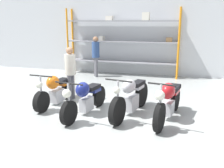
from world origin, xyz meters
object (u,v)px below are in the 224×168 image
(person_near_rack, at_px, (70,69))
(motorcycle_red, at_px, (168,100))
(shelving_rack, at_px, (122,40))
(motorcycle_silver, at_px, (131,97))
(person_browsing, at_px, (96,53))
(motorcycle_orange, at_px, (56,90))
(motorcycle_blue, at_px, (85,98))

(person_near_rack, bearing_deg, motorcycle_red, 167.91)
(shelving_rack, distance_m, motorcycle_red, 5.51)
(motorcycle_silver, bearing_deg, person_browsing, -137.78)
(motorcycle_silver, distance_m, person_browsing, 4.75)
(shelving_rack, bearing_deg, motorcycle_orange, -100.53)
(motorcycle_orange, bearing_deg, person_near_rack, 165.40)
(motorcycle_red, xyz_separation_m, person_near_rack, (-2.96, 0.91, 0.43))
(motorcycle_red, bearing_deg, person_browsing, -130.74)
(shelving_rack, xyz_separation_m, person_browsing, (-0.99, -0.68, -0.52))
(motorcycle_silver, bearing_deg, motorcycle_orange, -82.88)
(person_browsing, bearing_deg, shelving_rack, -177.30)
(motorcycle_blue, relative_size, motorcycle_red, 0.97)
(motorcycle_orange, height_order, person_near_rack, person_near_rack)
(person_browsing, bearing_deg, motorcycle_orange, 60.35)
(motorcycle_silver, height_order, person_browsing, person_browsing)
(motorcycle_blue, distance_m, motorcycle_red, 2.07)
(motorcycle_blue, xyz_separation_m, person_near_rack, (-0.90, 1.12, 0.48))
(motorcycle_red, bearing_deg, shelving_rack, -143.58)
(motorcycle_red, bearing_deg, motorcycle_orange, -84.76)
(motorcycle_silver, bearing_deg, motorcycle_blue, -61.09)
(motorcycle_blue, height_order, motorcycle_red, motorcycle_red)
(motorcycle_orange, bearing_deg, motorcycle_blue, 69.55)
(shelving_rack, distance_m, motorcycle_orange, 4.78)
(shelving_rack, xyz_separation_m, motorcycle_red, (2.32, -4.90, -1.02))
(motorcycle_orange, xyz_separation_m, person_browsing, (-0.14, 3.89, 0.59))
(person_browsing, bearing_deg, motorcycle_red, 96.37)
(motorcycle_orange, distance_m, person_near_rack, 0.81)
(motorcycle_silver, height_order, person_near_rack, person_near_rack)
(motorcycle_orange, relative_size, person_near_rack, 1.21)
(motorcycle_orange, xyz_separation_m, motorcycle_red, (3.17, -0.33, 0.09))
(motorcycle_orange, relative_size, person_browsing, 1.13)
(person_browsing, bearing_deg, motorcycle_silver, 88.34)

